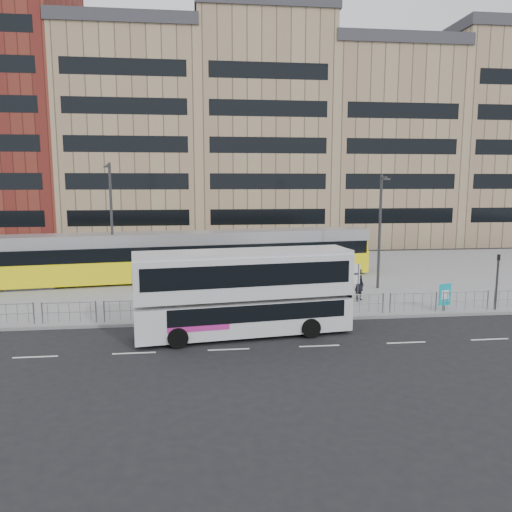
{
  "coord_description": "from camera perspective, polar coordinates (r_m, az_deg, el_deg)",
  "views": [
    {
      "loc": [
        -3.23,
        -24.66,
        7.17
      ],
      "look_at": [
        0.36,
        6.0,
        2.56
      ],
      "focal_mm": 35.0,
      "sensor_mm": 36.0,
      "label": 1
    }
  ],
  "objects": [
    {
      "name": "lamp_post_east",
      "position": [
        33.63,
        14.0,
        3.28
      ],
      "size": [
        0.45,
        1.04,
        7.48
      ],
      "color": "#2D2D30",
      "rests_on": "plaza"
    },
    {
      "name": "traffic_light_east",
      "position": [
        30.4,
        25.87,
        -1.92
      ],
      "size": [
        0.23,
        0.25,
        3.1
      ],
      "rotation": [
        0.0,
        0.0,
        -0.38
      ],
      "color": "#2D2D30",
      "rests_on": "plaza"
    },
    {
      "name": "ground",
      "position": [
        25.89,
        0.76,
        -7.59
      ],
      "size": [
        120.0,
        120.0,
        0.0
      ],
      "primitive_type": "plane",
      "color": "black",
      "rests_on": "ground"
    },
    {
      "name": "station_sign",
      "position": [
        29.54,
        10.02,
        -2.27
      ],
      "size": [
        1.97,
        0.28,
        2.26
      ],
      "rotation": [
        0.0,
        0.0,
        0.1
      ],
      "color": "#2D2D30",
      "rests_on": "plaza"
    },
    {
      "name": "road_markings",
      "position": [
        22.28,
        4.71,
        -10.3
      ],
      "size": [
        62.0,
        0.12,
        0.01
      ],
      "primitive_type": "cube",
      "color": "white",
      "rests_on": "ground"
    },
    {
      "name": "pedestrian_barrier",
      "position": [
        26.44,
        4.94,
        -5.08
      ],
      "size": [
        32.07,
        0.07,
        1.1
      ],
      "color": "gray",
      "rests_on": "plaza"
    },
    {
      "name": "plaza",
      "position": [
        37.48,
        -1.62,
        -2.42
      ],
      "size": [
        64.0,
        24.0,
        0.15
      ],
      "primitive_type": "cube",
      "color": "gray",
      "rests_on": "ground"
    },
    {
      "name": "kerb",
      "position": [
        25.91,
        0.75,
        -7.4
      ],
      "size": [
        64.0,
        0.25,
        0.17
      ],
      "primitive_type": "cube",
      "color": "gray",
      "rests_on": "ground"
    },
    {
      "name": "pedestrian",
      "position": [
        30.57,
        11.71,
        -3.16
      ],
      "size": [
        0.69,
        0.81,
        1.88
      ],
      "primitive_type": "imported",
      "rotation": [
        0.0,
        0.0,
        1.99
      ],
      "color": "black",
      "rests_on": "plaza"
    },
    {
      "name": "ad_panel",
      "position": [
        29.21,
        20.79,
        -4.19
      ],
      "size": [
        0.79,
        0.3,
        1.51
      ],
      "rotation": [
        0.0,
        0.0,
        0.31
      ],
      "color": "#2D2D30",
      "rests_on": "plaza"
    },
    {
      "name": "double_decker_bus",
      "position": [
        23.3,
        -1.41,
        -3.9
      ],
      "size": [
        10.25,
        3.59,
        4.01
      ],
      "rotation": [
        0.0,
        0.0,
        0.13
      ],
      "color": "silver",
      "rests_on": "ground"
    },
    {
      "name": "tram",
      "position": [
        36.14,
        -9.49,
        -0.03
      ],
      "size": [
        29.45,
        6.57,
        3.46
      ],
      "rotation": [
        0.0,
        0.0,
        0.13
      ],
      "color": "#FFEE0D",
      "rests_on": "plaza"
    },
    {
      "name": "lamp_post_west",
      "position": [
        35.12,
        -16.19,
        4.07
      ],
      "size": [
        0.45,
        1.04,
        8.28
      ],
      "color": "#2D2D30",
      "rests_on": "plaza"
    },
    {
      "name": "traffic_light_west",
      "position": [
        25.74,
        -6.25,
        -2.86
      ],
      "size": [
        0.22,
        0.24,
        3.1
      ],
      "rotation": [
        0.0,
        0.0,
        -0.35
      ],
      "color": "#2D2D30",
      "rests_on": "plaza"
    },
    {
      "name": "building_row",
      "position": [
        59.4,
        -2.1,
        14.04
      ],
      "size": [
        70.4,
        18.4,
        31.2
      ],
      "color": "maroon",
      "rests_on": "ground"
    }
  ]
}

